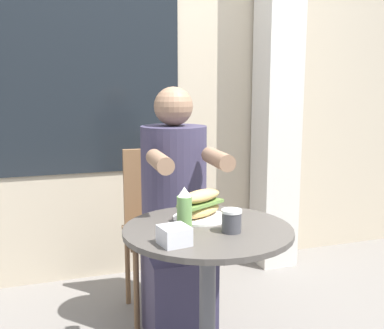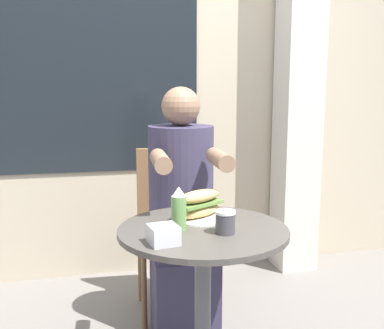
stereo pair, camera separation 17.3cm
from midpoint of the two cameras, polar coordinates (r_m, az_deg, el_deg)
name	(u,v)px [view 2 (the right image)]	position (r m, az deg, el deg)	size (l,w,h in m)	color
storefront_wall	(149,54)	(2.88, -3.77, 13.84)	(8.00, 0.09, 2.80)	#B7A88E
lattice_pillar	(299,87)	(3.00, 15.06, 9.50)	(0.25, 0.25, 2.40)	beige
cafe_table	(203,279)	(1.69, 4.43, -14.39)	(0.61, 0.61, 0.70)	#47423D
diner_chair	(171,214)	(2.43, -0.68, -6.33)	(0.40, 0.40, 0.87)	brown
seated_diner	(182,232)	(2.11, 1.12, -8.62)	(0.33, 0.55, 1.20)	#38334C
sandwich_on_plate	(199,206)	(1.71, 3.83, -5.35)	(0.22, 0.21, 0.11)	white
drink_cup	(225,222)	(1.56, 7.46, -7.29)	(0.07, 0.07, 0.08)	#424247
napkin_box	(163,235)	(1.45, -0.19, -8.96)	(0.10, 0.10, 0.06)	silver
condiment_bottle	(179,209)	(1.57, 1.46, -5.69)	(0.05, 0.05, 0.15)	#66934C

